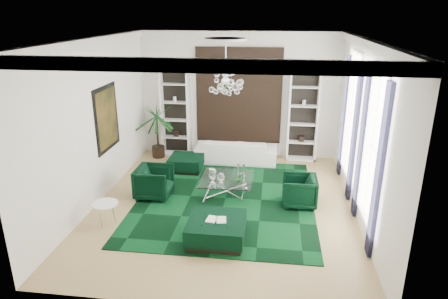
# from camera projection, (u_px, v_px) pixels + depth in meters

# --- Properties ---
(floor) EXTENTS (6.00, 7.00, 0.02)m
(floor) POSITION_uv_depth(u_px,v_px,m) (224.00, 205.00, 9.47)
(floor) COLOR tan
(floor) RESTS_ON ground
(ceiling) EXTENTS (6.00, 7.00, 0.02)m
(ceiling) POSITION_uv_depth(u_px,v_px,m) (224.00, 38.00, 8.21)
(ceiling) COLOR white
(ceiling) RESTS_ON ground
(wall_back) EXTENTS (6.00, 0.02, 3.80)m
(wall_back) POSITION_uv_depth(u_px,v_px,m) (239.00, 96.00, 12.13)
(wall_back) COLOR white
(wall_back) RESTS_ON ground
(wall_front) EXTENTS (6.00, 0.02, 3.80)m
(wall_front) POSITION_uv_depth(u_px,v_px,m) (192.00, 197.00, 5.56)
(wall_front) COLOR white
(wall_front) RESTS_ON ground
(wall_left) EXTENTS (0.02, 7.00, 3.80)m
(wall_left) POSITION_uv_depth(u_px,v_px,m) (95.00, 123.00, 9.21)
(wall_left) COLOR white
(wall_left) RESTS_ON ground
(wall_right) EXTENTS (0.02, 7.00, 3.80)m
(wall_right) POSITION_uv_depth(u_px,v_px,m) (364.00, 132.00, 8.48)
(wall_right) COLOR white
(wall_right) RESTS_ON ground
(crown_molding) EXTENTS (6.00, 7.00, 0.18)m
(crown_molding) POSITION_uv_depth(u_px,v_px,m) (224.00, 44.00, 8.25)
(crown_molding) COLOR white
(crown_molding) RESTS_ON ceiling
(ceiling_medallion) EXTENTS (0.90, 0.90, 0.05)m
(ceiling_medallion) POSITION_uv_depth(u_px,v_px,m) (226.00, 39.00, 8.50)
(ceiling_medallion) COLOR white
(ceiling_medallion) RESTS_ON ceiling
(tapestry) EXTENTS (2.50, 0.06, 2.80)m
(tapestry) POSITION_uv_depth(u_px,v_px,m) (239.00, 96.00, 12.08)
(tapestry) COLOR black
(tapestry) RESTS_ON wall_back
(shelving_left) EXTENTS (0.90, 0.38, 2.80)m
(shelving_left) POSITION_uv_depth(u_px,v_px,m) (175.00, 111.00, 12.34)
(shelving_left) COLOR white
(shelving_left) RESTS_ON floor
(shelving_right) EXTENTS (0.90, 0.38, 2.80)m
(shelving_right) POSITION_uv_depth(u_px,v_px,m) (303.00, 115.00, 11.87)
(shelving_right) COLOR white
(shelving_right) RESTS_ON floor
(painting) EXTENTS (0.04, 1.30, 1.60)m
(painting) POSITION_uv_depth(u_px,v_px,m) (107.00, 118.00, 9.78)
(painting) COLOR black
(painting) RESTS_ON wall_left
(window_near) EXTENTS (0.03, 1.10, 2.90)m
(window_near) POSITION_uv_depth(u_px,v_px,m) (373.00, 146.00, 7.64)
(window_near) COLOR white
(window_near) RESTS_ON wall_right
(curtain_near_a) EXTENTS (0.07, 0.30, 3.25)m
(curtain_near_a) POSITION_uv_depth(u_px,v_px,m) (379.00, 174.00, 7.00)
(curtain_near_a) COLOR black
(curtain_near_a) RESTS_ON floor
(curtain_near_b) EXTENTS (0.07, 0.30, 3.25)m
(curtain_near_b) POSITION_uv_depth(u_px,v_px,m) (361.00, 145.00, 8.46)
(curtain_near_b) COLOR black
(curtain_near_b) RESTS_ON floor
(window_far) EXTENTS (0.03, 1.10, 2.90)m
(window_far) POSITION_uv_depth(u_px,v_px,m) (351.00, 115.00, 9.88)
(window_far) COLOR white
(window_far) RESTS_ON wall_right
(curtain_far_a) EXTENTS (0.07, 0.30, 3.25)m
(curtain_far_a) POSITION_uv_depth(u_px,v_px,m) (354.00, 134.00, 9.24)
(curtain_far_a) COLOR black
(curtain_far_a) RESTS_ON floor
(curtain_far_b) EXTENTS (0.07, 0.30, 3.25)m
(curtain_far_b) POSITION_uv_depth(u_px,v_px,m) (344.00, 117.00, 10.70)
(curtain_far_b) COLOR black
(curtain_far_b) RESTS_ON floor
(rug) EXTENTS (4.20, 5.00, 0.02)m
(rug) POSITION_uv_depth(u_px,v_px,m) (226.00, 198.00, 9.75)
(rug) COLOR black
(rug) RESTS_ON floor
(sofa) EXTENTS (2.42, 0.95, 0.71)m
(sofa) POSITION_uv_depth(u_px,v_px,m) (236.00, 151.00, 12.02)
(sofa) COLOR white
(sofa) RESTS_ON floor
(armchair_left) EXTENTS (0.85, 0.83, 0.78)m
(armchair_left) POSITION_uv_depth(u_px,v_px,m) (154.00, 182.00, 9.74)
(armchair_left) COLOR black
(armchair_left) RESTS_ON floor
(armchair_right) EXTENTS (0.80, 0.77, 0.72)m
(armchair_right) POSITION_uv_depth(u_px,v_px,m) (299.00, 191.00, 9.33)
(armchair_right) COLOR black
(armchair_right) RESTS_ON floor
(coffee_table) EXTENTS (1.27, 1.27, 0.44)m
(coffee_table) POSITION_uv_depth(u_px,v_px,m) (227.00, 186.00, 9.91)
(coffee_table) COLOR white
(coffee_table) RESTS_ON floor
(ottoman_side) EXTENTS (0.92, 0.92, 0.41)m
(ottoman_side) POSITION_uv_depth(u_px,v_px,m) (186.00, 163.00, 11.44)
(ottoman_side) COLOR black
(ottoman_side) RESTS_ON floor
(ottoman_front) EXTENTS (1.12, 1.12, 0.45)m
(ottoman_front) POSITION_uv_depth(u_px,v_px,m) (217.00, 230.00, 7.94)
(ottoman_front) COLOR black
(ottoman_front) RESTS_ON floor
(book) EXTENTS (0.40, 0.27, 0.03)m
(book) POSITION_uv_depth(u_px,v_px,m) (216.00, 219.00, 7.86)
(book) COLOR white
(book) RESTS_ON ottoman_front
(side_table) EXTENTS (0.54, 0.54, 0.52)m
(side_table) POSITION_uv_depth(u_px,v_px,m) (106.00, 215.00, 8.45)
(side_table) COLOR white
(side_table) RESTS_ON floor
(palm) EXTENTS (1.34, 1.34, 2.14)m
(palm) POSITION_uv_depth(u_px,v_px,m) (157.00, 124.00, 12.17)
(palm) COLOR #154619
(palm) RESTS_ON floor
(chandelier) EXTENTS (0.86, 0.86, 0.77)m
(chandelier) POSITION_uv_depth(u_px,v_px,m) (226.00, 82.00, 8.81)
(chandelier) COLOR white
(chandelier) RESTS_ON ceiling
(table_plant) EXTENTS (0.12, 0.10, 0.22)m
(table_plant) POSITION_uv_depth(u_px,v_px,m) (239.00, 179.00, 9.52)
(table_plant) COLOR #154619
(table_plant) RESTS_ON coffee_table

